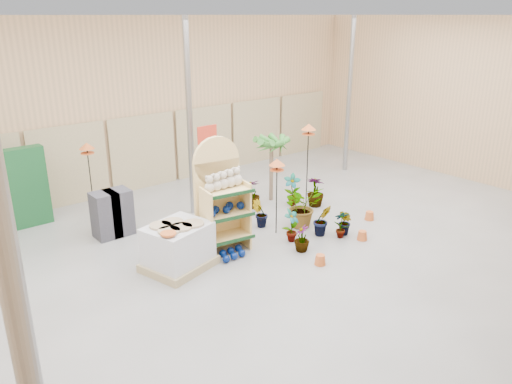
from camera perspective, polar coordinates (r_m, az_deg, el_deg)
room at (r=9.48m, az=0.88°, el=5.61°), size 15.20×12.10×4.70m
display_shelf at (r=9.87m, az=-4.09°, el=-0.87°), size 1.06×0.76×2.32m
teddy_bears at (r=9.67m, az=-3.60°, el=1.27°), size 0.86×0.24×0.38m
gazing_balls_shelf at (r=9.82m, az=-3.58°, el=-1.92°), size 0.85×0.29×0.16m
gazing_balls_floor at (r=9.90m, az=-2.72°, el=-7.02°), size 0.63×0.39×0.15m
pallet_stack at (r=9.45m, az=-8.90°, el=-6.19°), size 1.43×1.29×0.90m
charcoal_planters at (r=11.09m, az=-16.10°, el=-2.39°), size 0.80×0.50×1.00m
offer_sign at (r=11.30m, az=-5.59°, el=4.45°), size 0.50×0.08×2.20m
bird_table_front at (r=10.41m, az=2.42°, el=3.14°), size 0.34×0.34×1.68m
bird_table_right at (r=11.61m, az=6.03°, el=7.03°), size 0.34×0.34×2.15m
bird_table_back at (r=11.71m, az=-18.76°, el=4.73°), size 0.34×0.34×1.84m
palm at (r=12.42m, az=1.79°, el=5.67°), size 0.70×0.70×1.77m
potted_plant_0 at (r=10.44m, az=4.07°, el=-3.85°), size 0.42×0.31×0.72m
potted_plant_1 at (r=10.81m, az=7.58°, el=-3.19°), size 0.48×0.45×0.70m
potted_plant_2 at (r=11.17m, az=5.31°, el=-1.62°), size 1.03×0.95×0.96m
potted_plant_3 at (r=12.42m, az=6.81°, el=0.07°), size 0.59×0.59×0.76m
potted_plant_4 at (r=12.41m, az=4.14°, el=0.26°), size 0.50×0.51×0.81m
potted_plant_5 at (r=11.13m, az=0.46°, el=-2.49°), size 0.43×0.40×0.63m
potted_plant_7 at (r=10.08m, az=5.27°, el=-5.30°), size 0.43×0.43×0.55m
potted_plant_8 at (r=10.76m, az=9.72°, el=-3.64°), size 0.39×0.36×0.62m
potted_plant_9 at (r=10.90m, az=10.16°, el=-3.44°), size 0.35×0.39×0.59m
potted_plant_11 at (r=12.24m, az=-0.47°, el=-0.20°), size 0.43×0.43×0.72m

